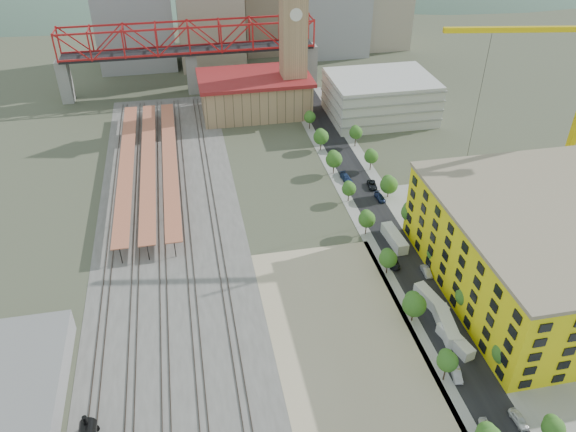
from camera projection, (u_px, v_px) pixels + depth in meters
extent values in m
plane|color=#474C38|center=(329.00, 252.00, 130.59)|extent=(400.00, 400.00, 0.00)
cube|color=#605E59|center=(170.00, 226.00, 138.94)|extent=(36.00, 165.00, 0.06)
cube|color=tan|center=(351.00, 356.00, 104.40)|extent=(28.00, 67.00, 0.06)
cube|color=black|center=(374.00, 209.00, 145.31)|extent=(12.00, 170.00, 0.06)
cube|color=gray|center=(354.00, 211.00, 144.43)|extent=(3.00, 170.00, 0.04)
cube|color=gray|center=(394.00, 207.00, 146.21)|extent=(3.00, 170.00, 0.04)
cube|color=gray|center=(553.00, 282.00, 121.64)|extent=(50.00, 90.00, 0.06)
cube|color=#382B23|center=(109.00, 233.00, 136.49)|extent=(0.12, 160.00, 0.18)
cube|color=#382B23|center=(115.00, 232.00, 136.72)|extent=(0.12, 160.00, 0.18)
cube|color=#382B23|center=(134.00, 230.00, 137.46)|extent=(0.12, 160.00, 0.18)
cube|color=#382B23|center=(140.00, 229.00, 137.69)|extent=(0.12, 160.00, 0.18)
cube|color=#382B23|center=(159.00, 227.00, 138.43)|extent=(0.12, 160.00, 0.18)
cube|color=#382B23|center=(165.00, 227.00, 138.66)|extent=(0.12, 160.00, 0.18)
cube|color=#382B23|center=(184.00, 224.00, 139.40)|extent=(0.12, 160.00, 0.18)
cube|color=#382B23|center=(189.00, 224.00, 139.63)|extent=(0.12, 160.00, 0.18)
cube|color=#382B23|center=(212.00, 221.00, 140.53)|extent=(0.12, 160.00, 0.18)
cube|color=#382B23|center=(218.00, 221.00, 140.76)|extent=(0.12, 160.00, 0.18)
cube|color=#B76246|center=(126.00, 164.00, 157.21)|extent=(4.00, 80.00, 0.25)
cylinder|color=black|center=(128.00, 170.00, 158.33)|extent=(0.24, 0.24, 4.00)
cube|color=#B76246|center=(148.00, 162.00, 158.18)|extent=(4.00, 80.00, 0.25)
cylinder|color=black|center=(149.00, 168.00, 159.30)|extent=(0.24, 0.24, 4.00)
cube|color=#B76246|center=(170.00, 160.00, 159.14)|extent=(4.00, 80.00, 0.25)
cylinder|color=black|center=(171.00, 166.00, 160.27)|extent=(0.24, 0.24, 4.00)
cube|color=tan|center=(255.00, 96.00, 192.85)|extent=(36.00, 22.00, 12.00)
cube|color=maroon|center=(254.00, 78.00, 189.19)|extent=(38.00, 24.00, 1.20)
cube|color=tan|center=(293.00, 55.00, 185.44)|extent=(8.00, 8.00, 40.00)
cylinder|color=white|center=(296.00, 15.00, 174.24)|extent=(4.00, 0.30, 4.00)
cube|color=silver|center=(380.00, 97.00, 189.19)|extent=(34.00, 26.00, 14.00)
cube|color=gray|center=(65.00, 81.00, 200.14)|extent=(4.00, 6.00, 15.00)
cube|color=gray|center=(310.00, 64.00, 214.68)|extent=(4.00, 6.00, 15.00)
cube|color=gray|center=(192.00, 72.00, 207.41)|extent=(4.00, 6.00, 15.00)
cube|color=black|center=(190.00, 51.00, 202.90)|extent=(90.00, 9.00, 1.00)
cube|color=#FAFF15|center=(552.00, 251.00, 116.10)|extent=(44.00, 50.00, 18.00)
cube|color=gray|center=(564.00, 214.00, 110.81)|extent=(44.60, 50.60, 0.80)
cube|color=#9EA0A3|center=(134.00, 18.00, 226.06)|extent=(30.00, 25.00, 38.00)
cube|color=#B2A58C|center=(209.00, 0.00, 222.92)|extent=(26.00, 22.00, 52.00)
cube|color=gray|center=(270.00, 15.00, 245.63)|extent=(24.00, 24.00, 30.00)
cube|color=brown|center=(235.00, 15.00, 252.60)|extent=(20.00, 20.00, 26.00)
ellipsoid|color=#4C6B59|center=(105.00, 109.00, 366.65)|extent=(396.00, 216.00, 180.00)
ellipsoid|color=#4C6B59|center=(285.00, 127.00, 399.56)|extent=(484.00, 264.00, 220.00)
ellipsoid|color=#4C6B59|center=(447.00, 85.00, 406.56)|extent=(418.00, 228.00, 190.00)
cylinder|color=black|center=(85.00, 421.00, 87.49)|extent=(0.78, 0.78, 1.79)
cone|color=black|center=(91.00, 424.00, 91.20)|extent=(2.91, 1.79, 2.91)
cube|color=yellow|center=(576.00, 126.00, 136.75)|extent=(1.53, 1.53, 43.07)
cube|color=yellow|center=(526.00, 29.00, 123.07)|extent=(36.06, 7.12, 1.15)
cube|color=silver|center=(455.00, 341.00, 105.95)|extent=(4.31, 9.03, 2.39)
cube|color=silver|center=(446.00, 325.00, 109.07)|extent=(3.84, 10.17, 2.71)
cube|color=silver|center=(431.00, 300.00, 115.26)|extent=(4.27, 9.37, 2.48)
cube|color=silver|center=(394.00, 238.00, 132.55)|extent=(3.33, 10.28, 2.77)
imported|color=silver|center=(487.00, 429.00, 90.87)|extent=(2.00, 4.22, 1.39)
imported|color=#A4A4A9|center=(456.00, 374.00, 100.12)|extent=(2.24, 4.54, 1.43)
imported|color=black|center=(394.00, 263.00, 126.08)|extent=(2.74, 5.08, 1.35)
imported|color=navy|center=(346.00, 178.00, 157.11)|extent=(2.75, 5.50, 1.53)
imported|color=silver|center=(519.00, 419.00, 92.32)|extent=(1.95, 4.32, 1.44)
imported|color=#A4A4A9|center=(426.00, 272.00, 123.54)|extent=(1.67, 4.28, 1.39)
imported|color=black|center=(372.00, 185.00, 154.03)|extent=(2.93, 5.18, 1.36)
imported|color=navy|center=(380.00, 197.00, 148.80)|extent=(2.21, 4.77, 1.35)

